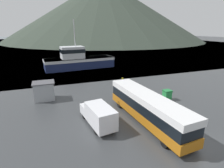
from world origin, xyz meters
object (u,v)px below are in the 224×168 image
object	(u,v)px
tour_bus	(147,106)
dock_kiosk	(44,91)
fishing_boat	(78,60)
storage_bin	(167,95)
delivery_van	(98,114)

from	to	relation	value
tour_bus	dock_kiosk	xyz separation A→B (m)	(-10.66, 10.63, -0.46)
tour_bus	dock_kiosk	size ratio (longest dim) A/B	4.30
fishing_boat	storage_bin	distance (m)	27.50
delivery_van	storage_bin	world-z (taller)	delivery_van
fishing_boat	dock_kiosk	distance (m)	21.58
delivery_van	fishing_boat	xyz separation A→B (m)	(2.86, 29.49, 0.86)
tour_bus	storage_bin	distance (m)	7.57
delivery_van	fishing_boat	size ratio (longest dim) A/B	0.33
delivery_van	storage_bin	distance (m)	11.79
fishing_boat	dock_kiosk	bearing A→B (deg)	-27.68
delivery_van	fishing_boat	distance (m)	29.64
storage_bin	dock_kiosk	bearing A→B (deg)	159.58
delivery_van	storage_bin	xyz separation A→B (m)	(11.30, 3.35, -0.49)
delivery_van	tour_bus	bearing A→B (deg)	-19.12
tour_bus	storage_bin	xyz separation A→B (m)	(6.07, 4.40, -1.05)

